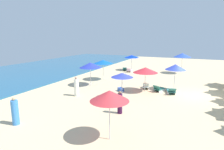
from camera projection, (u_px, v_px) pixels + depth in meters
The scene contains 21 objects.
ground_plane at pixel (192, 95), 16.71m from camera, with size 60.00×60.00×0.00m, color beige.
ocean at pixel (16, 74), 25.75m from camera, with size 60.00×15.94×0.12m, color #265F87.
umbrella_0 at pixel (145, 70), 17.35m from camera, with size 2.27×2.27×2.30m.
lounge_chair_0_0 at pixel (159, 89), 17.79m from camera, with size 1.38×1.05×0.65m.
lounge_chair_0_1 at pixel (146, 86), 18.62m from camera, with size 1.45×0.91×0.75m.
umbrella_1 at pixel (90, 65), 19.57m from camera, with size 2.28×2.28×2.43m.
umbrella_2 at pixel (109, 96), 9.06m from camera, with size 1.91×1.91×2.54m.
umbrella_3 at pixel (122, 75), 15.32m from camera, with size 1.80×1.80×2.18m.
lounge_chair_3_0 at pixel (111, 99), 14.89m from camera, with size 1.37×1.07×0.75m.
umbrella_4 at pixel (175, 67), 17.80m from camera, with size 1.90×1.90×2.50m.
lounge_chair_4_0 at pixel (171, 91), 17.14m from camera, with size 1.66×1.09×0.65m.
umbrella_5 at pixel (103, 62), 22.18m from camera, with size 2.25×2.25×2.37m.
umbrella_6 at pixel (132, 56), 28.53m from camera, with size 2.16×2.16×2.32m.
lounge_chair_6_0 at pixel (125, 69), 28.63m from camera, with size 1.46×1.00×0.59m.
lounge_chair_6_1 at pixel (129, 70), 27.58m from camera, with size 1.33×0.70×0.70m.
umbrella_7 at pixel (182, 55), 25.97m from camera, with size 2.29×2.29×2.83m.
beachgoer_0 at pixel (120, 103), 12.59m from camera, with size 0.40×0.40×1.56m.
beachgoer_1 at pixel (76, 87), 16.34m from camera, with size 0.46×0.46×1.70m.
beachgoer_2 at pixel (15, 112), 10.97m from camera, with size 0.43×0.43×1.66m.
beach_ball_0 at pixel (150, 70), 27.79m from camera, with size 0.40×0.40×0.40m, color #3198E6.
cooler_box_1 at pixel (121, 89), 17.89m from camera, with size 0.58×0.39×0.32m, color #2F56AC.
Camera 1 is at (-17.50, -0.34, 5.04)m, focal length 30.52 mm.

